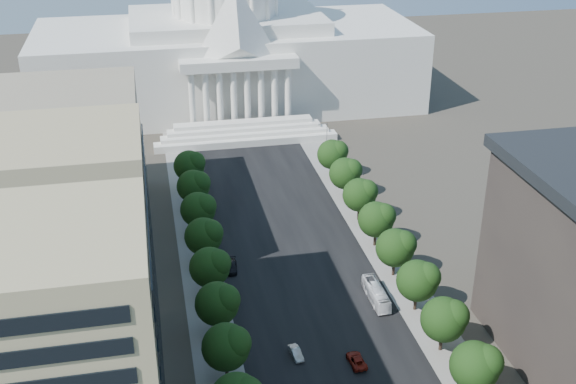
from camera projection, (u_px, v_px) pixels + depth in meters
road_asphalt at (286, 240)px, 155.06m from camera, size 30.00×260.00×0.01m
sidewalk_left at (197, 249)px, 151.62m from camera, size 8.00×260.00×0.02m
sidewalk_right at (370, 231)px, 158.49m from camera, size 8.00×260.00×0.02m
capitol at (227, 42)px, 230.24m from camera, size 120.00×56.00×73.00m
office_block_left at (2, 319)px, 95.33m from camera, size 40.00×52.00×40.00m
office_block_left_far at (48, 176)px, 148.73m from camera, size 38.00×52.00×30.00m
tree_l_d at (228, 346)px, 111.80m from camera, size 7.79×7.60×9.97m
tree_l_e at (219, 303)px, 122.40m from camera, size 7.79×7.60×9.97m
tree_l_f at (211, 266)px, 133.00m from camera, size 7.79×7.60×9.97m
tree_l_g at (205, 235)px, 143.60m from camera, size 7.79×7.60×9.97m
tree_l_h at (200, 209)px, 154.21m from camera, size 7.79×7.60×9.97m
tree_l_i at (195, 185)px, 164.81m from camera, size 7.79×7.60×9.97m
tree_l_j at (190, 165)px, 175.41m from camera, size 7.79×7.60×9.97m
tree_r_c at (478, 365)px, 107.71m from camera, size 7.79×7.60×9.97m
tree_r_d at (446, 318)px, 118.31m from camera, size 7.79×7.60×9.97m
tree_r_e at (419, 280)px, 128.91m from camera, size 7.79×7.60×9.97m
tree_r_f at (397, 247)px, 139.51m from camera, size 7.79×7.60×9.97m
tree_r_g at (378, 219)px, 150.11m from camera, size 7.79×7.60×9.97m
tree_r_h at (361, 194)px, 160.71m from camera, size 7.79×7.60×9.97m
tree_r_i at (347, 173)px, 171.31m from camera, size 7.79×7.60×9.97m
tree_r_j at (334, 154)px, 181.91m from camera, size 7.79×7.60×9.97m
streetlight_b at (489, 370)px, 107.55m from camera, size 2.61×0.44×9.00m
streetlight_c at (427, 281)px, 129.64m from camera, size 2.61×0.44×9.00m
streetlight_d at (383, 218)px, 151.72m from camera, size 2.61×0.44×9.00m
streetlight_e at (350, 171)px, 173.81m from camera, size 2.61×0.44×9.00m
streetlight_f at (325, 134)px, 195.89m from camera, size 2.61×0.44×9.00m
car_silver at (296, 353)px, 119.31m from camera, size 2.02×4.43×1.41m
car_red at (356, 360)px, 117.54m from camera, size 2.69×5.29×1.43m
car_dark_b at (231, 267)px, 143.69m from camera, size 2.83×5.67×1.58m
city_bus at (376, 294)px, 133.74m from camera, size 2.49×10.61×2.96m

